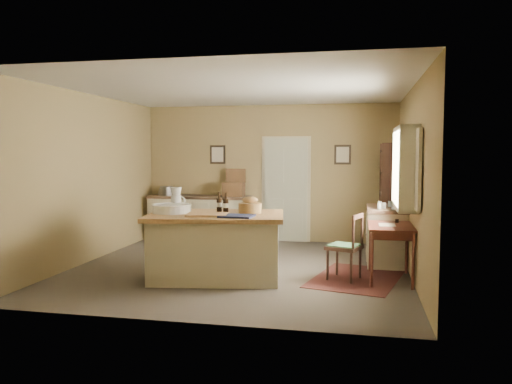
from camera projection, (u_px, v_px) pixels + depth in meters
ground at (240, 268)px, 7.61m from camera, size 5.00×5.00×0.00m
wall_back at (269, 173)px, 9.94m from camera, size 5.00×0.10×2.70m
wall_front at (182, 193)px, 5.06m from camera, size 5.00×0.10×2.70m
wall_left at (88, 178)px, 8.00m from camera, size 0.10×5.00×2.70m
wall_right at (412, 182)px, 7.00m from camera, size 0.10×5.00×2.70m
ceiling at (239, 89)px, 7.40m from camera, size 5.00×5.00×0.00m
door at (286, 188)px, 9.87m from camera, size 0.97×0.06×2.11m
framed_prints at (279, 155)px, 9.85m from camera, size 2.82×0.02×0.38m
window at (409, 168)px, 6.80m from camera, size 0.25×1.99×1.12m
work_island at (215, 244)px, 6.96m from camera, size 2.03×1.48×1.20m
sideboard at (200, 217)px, 9.99m from camera, size 2.05×0.58×1.18m
rug at (356, 278)px, 6.97m from camera, size 1.45×1.82×0.01m
writing_desk at (391, 232)px, 6.83m from camera, size 0.60×0.97×0.82m
desk_chair at (344, 247)px, 6.88m from camera, size 0.54×0.54×0.90m
right_cabinet at (386, 235)px, 7.90m from camera, size 0.61×1.09×0.99m
shelving_unit at (392, 197)px, 9.01m from camera, size 0.33×0.87×1.93m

